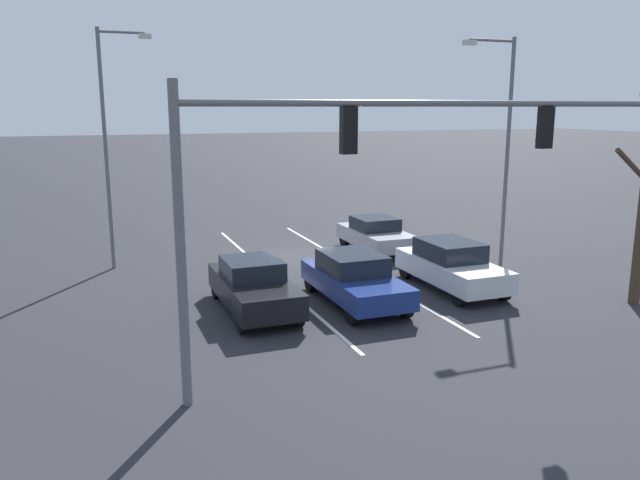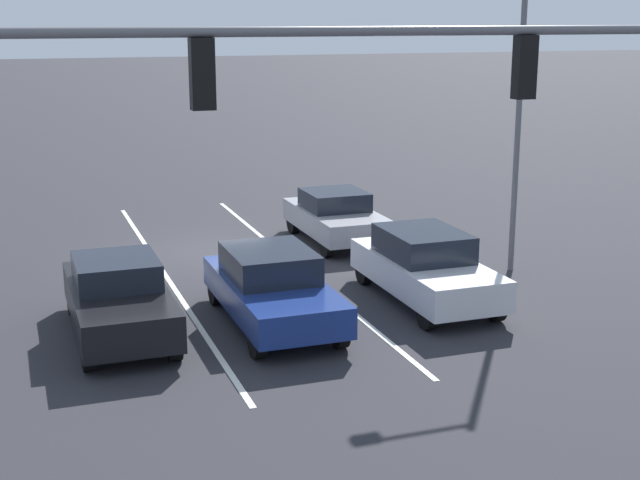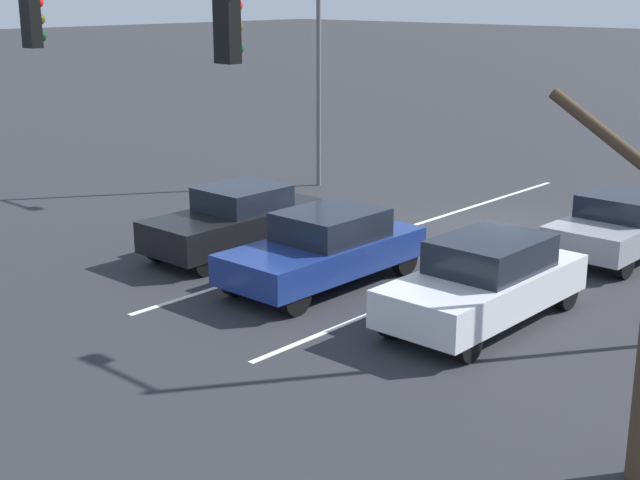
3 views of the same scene
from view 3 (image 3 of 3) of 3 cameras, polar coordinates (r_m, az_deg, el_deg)
name	(u,v)px [view 3 (image 3 of 3)]	position (r m, az deg, el deg)	size (l,w,h in m)	color
ground_plane	(492,228)	(23.14, 10.92, 0.74)	(240.00, 240.00, 0.00)	#28282D
lane_stripe_left_divider	(507,258)	(20.67, 11.86, -1.11)	(0.12, 16.02, 0.01)	silver
lane_stripe_center_divider	(392,232)	(22.43, 4.64, 0.51)	(0.12, 16.02, 0.01)	silver
car_silver_leftlane_front	(485,281)	(16.41, 10.54, -2.58)	(1.82, 4.48, 1.58)	silver
car_black_rightlane_front	(238,220)	(20.57, -5.27, 1.27)	(1.81, 4.44, 1.53)	black
car_navy_midlane_front	(325,248)	(18.23, 0.34, -0.49)	(1.89, 4.54, 1.53)	navy
car_gray_leftlane_second	(620,225)	(21.27, 18.63, 0.92)	(1.83, 4.03, 1.44)	gray
traffic_signal_gantry	(38,60)	(16.20, -17.58, 10.95)	(11.59, 0.37, 6.37)	slate
street_lamp_right_shoulder	(323,24)	(27.07, 0.21, 13.65)	(1.87, 0.24, 8.56)	slate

